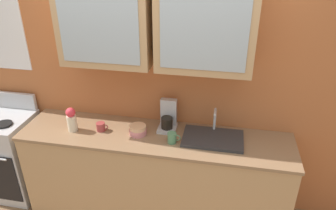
{
  "coord_description": "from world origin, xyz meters",
  "views": [
    {
      "loc": [
        0.61,
        -2.44,
        2.56
      ],
      "look_at": [
        0.13,
        0.0,
        1.27
      ],
      "focal_mm": 34.13,
      "sensor_mm": 36.0,
      "label": 1
    }
  ],
  "objects_px": {
    "bowl_stack": "(138,130)",
    "cup_near_bowls": "(101,127)",
    "stove_range": "(9,155)",
    "cup_near_sink": "(172,138)",
    "coffee_maker": "(168,118)",
    "vase": "(72,119)",
    "sink_faucet": "(213,138)"
  },
  "relations": [
    {
      "from": "bowl_stack",
      "to": "cup_near_sink",
      "type": "height_order",
      "value": "cup_near_sink"
    },
    {
      "from": "stove_range",
      "to": "bowl_stack",
      "type": "distance_m",
      "value": 1.56
    },
    {
      "from": "bowl_stack",
      "to": "vase",
      "type": "relative_size",
      "value": 0.69
    },
    {
      "from": "stove_range",
      "to": "sink_faucet",
      "type": "relative_size",
      "value": 2.03
    },
    {
      "from": "sink_faucet",
      "to": "cup_near_bowls",
      "type": "distance_m",
      "value": 1.06
    },
    {
      "from": "sink_faucet",
      "to": "cup_near_sink",
      "type": "relative_size",
      "value": 4.62
    },
    {
      "from": "stove_range",
      "to": "coffee_maker",
      "type": "relative_size",
      "value": 3.84
    },
    {
      "from": "sink_faucet",
      "to": "coffee_maker",
      "type": "distance_m",
      "value": 0.47
    },
    {
      "from": "cup_near_sink",
      "to": "bowl_stack",
      "type": "bearing_deg",
      "value": 167.01
    },
    {
      "from": "vase",
      "to": "coffee_maker",
      "type": "relative_size",
      "value": 0.82
    },
    {
      "from": "sink_faucet",
      "to": "bowl_stack",
      "type": "height_order",
      "value": "sink_faucet"
    },
    {
      "from": "cup_near_sink",
      "to": "coffee_maker",
      "type": "xyz_separation_m",
      "value": [
        -0.09,
        0.24,
        0.06
      ]
    },
    {
      "from": "stove_range",
      "to": "vase",
      "type": "distance_m",
      "value": 1.02
    },
    {
      "from": "cup_near_bowls",
      "to": "coffee_maker",
      "type": "relative_size",
      "value": 0.4
    },
    {
      "from": "sink_faucet",
      "to": "cup_near_sink",
      "type": "bearing_deg",
      "value": -161.68
    },
    {
      "from": "cup_near_sink",
      "to": "cup_near_bowls",
      "type": "bearing_deg",
      "value": 174.32
    },
    {
      "from": "stove_range",
      "to": "cup_near_bowls",
      "type": "distance_m",
      "value": 1.22
    },
    {
      "from": "vase",
      "to": "coffee_maker",
      "type": "height_order",
      "value": "coffee_maker"
    },
    {
      "from": "cup_near_sink",
      "to": "coffee_maker",
      "type": "distance_m",
      "value": 0.26
    },
    {
      "from": "stove_range",
      "to": "bowl_stack",
      "type": "relative_size",
      "value": 6.77
    },
    {
      "from": "stove_range",
      "to": "vase",
      "type": "xyz_separation_m",
      "value": [
        0.84,
        -0.06,
        0.58
      ]
    },
    {
      "from": "vase",
      "to": "cup_near_bowls",
      "type": "relative_size",
      "value": 2.04
    },
    {
      "from": "cup_near_bowls",
      "to": "stove_range",
      "type": "bearing_deg",
      "value": 179.46
    },
    {
      "from": "vase",
      "to": "cup_near_sink",
      "type": "xyz_separation_m",
      "value": [
        0.97,
        -0.02,
        -0.07
      ]
    },
    {
      "from": "stove_range",
      "to": "coffee_maker",
      "type": "xyz_separation_m",
      "value": [
        1.73,
        0.16,
        0.57
      ]
    },
    {
      "from": "stove_range",
      "to": "cup_near_sink",
      "type": "height_order",
      "value": "stove_range"
    },
    {
      "from": "cup_near_bowls",
      "to": "bowl_stack",
      "type": "bearing_deg",
      "value": 1.41
    },
    {
      "from": "stove_range",
      "to": "cup_near_bowls",
      "type": "xyz_separation_m",
      "value": [
        1.11,
        -0.01,
        0.5
      ]
    },
    {
      "from": "vase",
      "to": "cup_near_bowls",
      "type": "bearing_deg",
      "value": 9.54
    },
    {
      "from": "stove_range",
      "to": "cup_near_sink",
      "type": "relative_size",
      "value": 9.37
    },
    {
      "from": "bowl_stack",
      "to": "cup_near_bowls",
      "type": "distance_m",
      "value": 0.36
    },
    {
      "from": "bowl_stack",
      "to": "cup_near_bowls",
      "type": "xyz_separation_m",
      "value": [
        -0.36,
        -0.01,
        -0.0
      ]
    }
  ]
}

